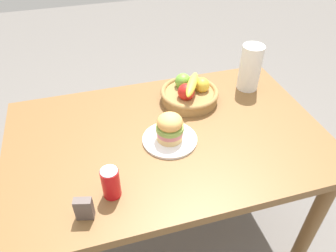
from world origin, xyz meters
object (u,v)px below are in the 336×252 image
(soda_can, at_px, (111,183))
(paper_towel_roll, at_px, (250,68))
(fruit_basket, at_px, (190,93))
(sandwich, at_px, (170,127))
(plate, at_px, (170,139))
(napkin_holder, at_px, (84,209))

(soda_can, distance_m, paper_towel_roll, 0.95)
(soda_can, xyz_separation_m, fruit_basket, (0.46, 0.48, -0.02))
(sandwich, height_order, soda_can, sandwich)
(plate, relative_size, fruit_basket, 0.82)
(napkin_holder, bearing_deg, plate, 51.44)
(sandwich, distance_m, fruit_basket, 0.32)
(plate, distance_m, napkin_holder, 0.49)
(soda_can, distance_m, fruit_basket, 0.67)
(plate, height_order, napkin_holder, napkin_holder)
(sandwich, bearing_deg, plate, -90.00)
(paper_towel_roll, height_order, napkin_holder, paper_towel_roll)
(sandwich, bearing_deg, napkin_holder, -142.73)
(napkin_holder, bearing_deg, fruit_basket, 58.66)
(fruit_basket, bearing_deg, paper_towel_roll, 4.83)
(soda_can, relative_size, fruit_basket, 0.43)
(fruit_basket, bearing_deg, plate, -124.50)
(napkin_holder, bearing_deg, soda_can, 48.91)
(sandwich, height_order, fruit_basket, sandwich)
(fruit_basket, relative_size, napkin_holder, 3.22)
(paper_towel_roll, distance_m, napkin_holder, 1.07)
(soda_can, xyz_separation_m, napkin_holder, (-0.10, -0.07, -0.02))
(fruit_basket, bearing_deg, soda_can, -133.71)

